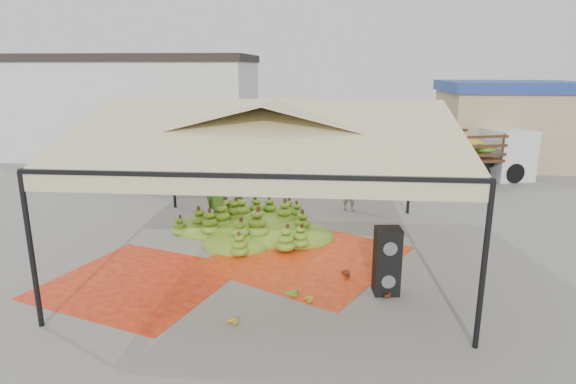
# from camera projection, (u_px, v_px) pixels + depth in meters

# --- Properties ---
(ground) EXTENTS (90.00, 90.00, 0.00)m
(ground) POSITION_uv_depth(u_px,v_px,m) (275.00, 254.00, 12.63)
(ground) COLOR slate
(ground) RESTS_ON ground
(canopy_tent) EXTENTS (8.10, 8.10, 4.00)m
(canopy_tent) POSITION_uv_depth(u_px,v_px,m) (274.00, 128.00, 11.80)
(canopy_tent) COLOR black
(canopy_tent) RESTS_ON ground
(building_white) EXTENTS (14.30, 6.30, 5.40)m
(building_white) POSITION_uv_depth(u_px,v_px,m) (124.00, 106.00, 26.33)
(building_white) COLOR silver
(building_white) RESTS_ON ground
(building_tan) EXTENTS (6.30, 5.30, 4.10)m
(building_tan) POSITION_uv_depth(u_px,v_px,m) (506.00, 123.00, 23.76)
(building_tan) COLOR tan
(building_tan) RESTS_ON ground
(tarp_left) EXTENTS (4.69, 4.58, 0.01)m
(tarp_left) POSITION_uv_depth(u_px,v_px,m) (139.00, 281.00, 11.00)
(tarp_left) COLOR #E64B15
(tarp_left) RESTS_ON ground
(tarp_right) EXTENTS (5.72, 5.80, 0.01)m
(tarp_right) POSITION_uv_depth(u_px,v_px,m) (307.00, 257.00, 12.44)
(tarp_right) COLOR #E25615
(tarp_right) RESTS_ON ground
(banana_heap) EXTENTS (5.75, 5.07, 1.07)m
(banana_heap) POSITION_uv_depth(u_px,v_px,m) (256.00, 217.00, 14.01)
(banana_heap) COLOR #537A19
(banana_heap) RESTS_ON ground
(hand_yellow_a) EXTENTS (0.53, 0.48, 0.20)m
(hand_yellow_a) POSITION_uv_depth(u_px,v_px,m) (305.00, 299.00, 9.98)
(hand_yellow_a) COLOR gold
(hand_yellow_a) RESTS_ON ground
(hand_yellow_b) EXTENTS (0.51, 0.51, 0.18)m
(hand_yellow_b) POSITION_uv_depth(u_px,v_px,m) (229.00, 322.00, 9.08)
(hand_yellow_b) COLOR gold
(hand_yellow_b) RESTS_ON ground
(hand_red_a) EXTENTS (0.53, 0.46, 0.22)m
(hand_red_a) POSITION_uv_depth(u_px,v_px,m) (342.00, 272.00, 11.26)
(hand_red_a) COLOR #5B2C14
(hand_red_a) RESTS_ON ground
(hand_red_b) EXTENTS (0.45, 0.37, 0.19)m
(hand_red_b) POSITION_uv_depth(u_px,v_px,m) (383.00, 294.00, 10.21)
(hand_red_b) COLOR #5C1815
(hand_red_b) RESTS_ON ground
(hand_green) EXTENTS (0.63, 0.62, 0.22)m
(hand_green) POSITION_uv_depth(u_px,v_px,m) (290.00, 290.00, 10.35)
(hand_green) COLOR #376E17
(hand_green) RESTS_ON ground
(hanging_bunches) EXTENTS (1.74, 0.24, 0.20)m
(hanging_bunches) POSITION_uv_depth(u_px,v_px,m) (328.00, 151.00, 12.67)
(hanging_bunches) COLOR #367B19
(hanging_bunches) RESTS_ON ground
(speaker_stack) EXTENTS (0.58, 0.52, 1.48)m
(speaker_stack) POSITION_uv_depth(u_px,v_px,m) (387.00, 261.00, 10.28)
(speaker_stack) COLOR black
(speaker_stack) RESTS_ON ground
(banana_leaves) EXTENTS (0.96, 1.36, 3.70)m
(banana_leaves) POSITION_uv_depth(u_px,v_px,m) (217.00, 231.00, 14.38)
(banana_leaves) COLOR #24741E
(banana_leaves) RESTS_ON ground
(vendor) EXTENTS (0.65, 0.55, 1.51)m
(vendor) POSITION_uv_depth(u_px,v_px,m) (349.00, 189.00, 16.28)
(vendor) COLOR gray
(vendor) RESTS_ON ground
(truck_left) EXTENTS (7.56, 4.89, 2.46)m
(truck_left) POSITION_uv_depth(u_px,v_px,m) (224.00, 145.00, 20.71)
(truck_left) COLOR #472F17
(truck_left) RESTS_ON ground
(truck_right) EXTENTS (6.65, 3.88, 2.16)m
(truck_right) POSITION_uv_depth(u_px,v_px,m) (464.00, 150.00, 20.61)
(truck_right) COLOR #462B17
(truck_right) RESTS_ON ground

